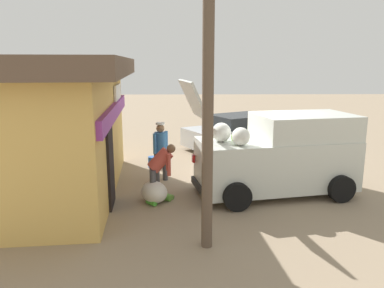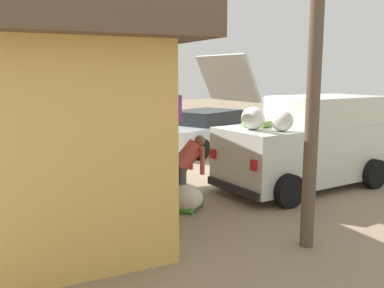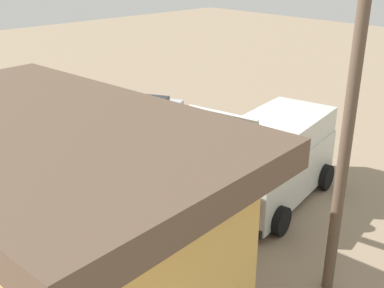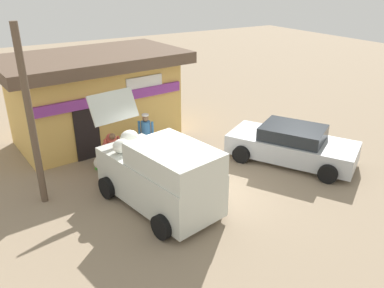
% 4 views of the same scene
% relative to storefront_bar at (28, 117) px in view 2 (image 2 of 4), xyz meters
% --- Properties ---
extents(ground_plane, '(60.00, 60.00, 0.00)m').
position_rel_storefront_bar_xyz_m(ground_plane, '(1.01, -5.36, -1.80)').
color(ground_plane, gray).
extents(storefront_bar, '(7.23, 4.64, 3.43)m').
position_rel_storefront_bar_xyz_m(storefront_bar, '(0.00, 0.00, 0.00)').
color(storefront_bar, '#E0B259').
rests_on(storefront_bar, ground_plane).
extents(delivery_van, '(2.67, 4.55, 2.92)m').
position_rel_storefront_bar_xyz_m(delivery_van, '(-0.14, -5.84, -0.78)').
color(delivery_van, silver).
rests_on(delivery_van, ground_plane).
extents(parked_sedan, '(3.77, 4.74, 1.32)m').
position_rel_storefront_bar_xyz_m(parked_sedan, '(5.18, -5.61, -1.17)').
color(parked_sedan, '#B2B7BC').
rests_on(parked_sedan, ground_plane).
extents(vendor_standing, '(0.48, 0.48, 1.69)m').
position_rel_storefront_bar_xyz_m(vendor_standing, '(0.87, -2.73, -0.83)').
color(vendor_standing, '#4C4C51').
rests_on(vendor_standing, ground_plane).
extents(customer_bending, '(0.57, 0.71, 1.38)m').
position_rel_storefront_bar_xyz_m(customer_bending, '(-0.54, -2.79, -0.97)').
color(customer_bending, '#4C4C51').
rests_on(customer_bending, ground_plane).
extents(unloaded_banana_pile, '(0.97, 0.92, 0.51)m').
position_rel_storefront_bar_xyz_m(unloaded_banana_pile, '(-0.74, -2.68, -1.56)').
color(unloaded_banana_pile, silver).
rests_on(unloaded_banana_pile, ground_plane).
extents(paint_bucket, '(0.31, 0.31, 0.35)m').
position_rel_storefront_bar_xyz_m(paint_bucket, '(2.36, -2.37, -1.63)').
color(paint_bucket, blue).
rests_on(paint_bucket, ground_plane).
extents(utility_pole, '(0.20, 0.20, 5.15)m').
position_rel_storefront_bar_xyz_m(utility_pole, '(-2.99, -3.81, 0.77)').
color(utility_pole, brown).
rests_on(utility_pole, ground_plane).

